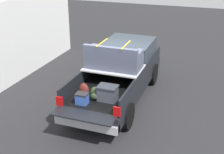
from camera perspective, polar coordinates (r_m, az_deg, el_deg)
name	(u,v)px	position (r m, az deg, el deg)	size (l,w,h in m)	color
ground_plane	(118,98)	(11.04, 1.07, -4.09)	(40.00, 40.00, 0.00)	#262628
pickup_truck	(121,71)	(10.94, 1.72, 1.20)	(6.05, 2.06, 2.23)	black
building_facade	(11,42)	(12.65, -18.62, 6.40)	(9.12, 0.36, 3.31)	white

